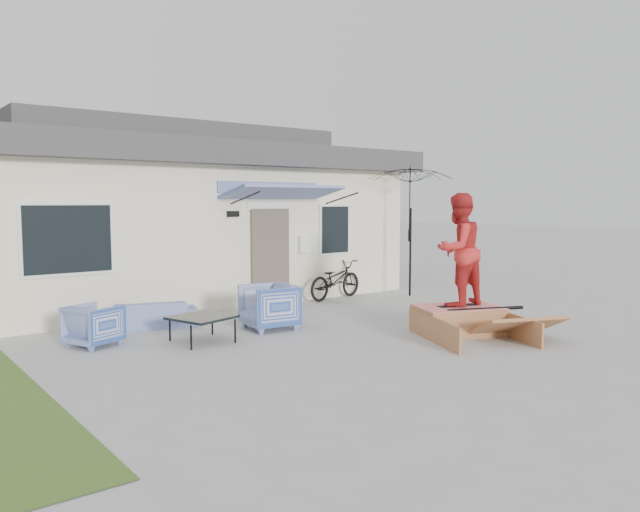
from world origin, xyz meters
TOP-DOWN VIEW (x-y plane):
  - ground at (0.00, 0.00)m, footprint 90.00×90.00m
  - house at (0.00, 7.99)m, footprint 10.80×8.49m
  - loveseat at (-2.02, 3.78)m, footprint 1.70×0.98m
  - armchair_left at (-3.28, 2.96)m, footprint 0.87×0.90m
  - armchair_right at (-0.41, 2.36)m, footprint 0.91×0.96m
  - coffee_table at (-1.81, 2.17)m, footprint 1.07×1.07m
  - bicycle at (2.67, 4.27)m, footprint 1.78×0.91m
  - patio_umbrella at (4.38, 3.53)m, footprint 2.42×2.31m
  - skate_ramp at (1.94, 0.05)m, footprint 1.99×2.24m
  - skateboard at (1.95, 0.09)m, footprint 0.75×0.36m
  - skater at (1.95, 0.09)m, footprint 0.95×0.74m

SIDE VIEW (x-z plane):
  - ground at x=0.00m, z-range 0.00..0.00m
  - coffee_table at x=-1.81m, z-range 0.00..0.42m
  - skate_ramp at x=1.94m, z-range 0.00..0.46m
  - loveseat at x=-2.02m, z-range 0.00..0.64m
  - armchair_left at x=-3.28m, z-range 0.00..0.72m
  - armchair_right at x=-0.41m, z-range 0.00..0.88m
  - skateboard at x=1.95m, z-range 0.46..0.51m
  - bicycle at x=2.67m, z-range 0.00..1.09m
  - skater at x=1.95m, z-range 0.51..2.42m
  - patio_umbrella at x=4.38m, z-range 0.65..2.85m
  - house at x=0.00m, z-range -0.11..3.99m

